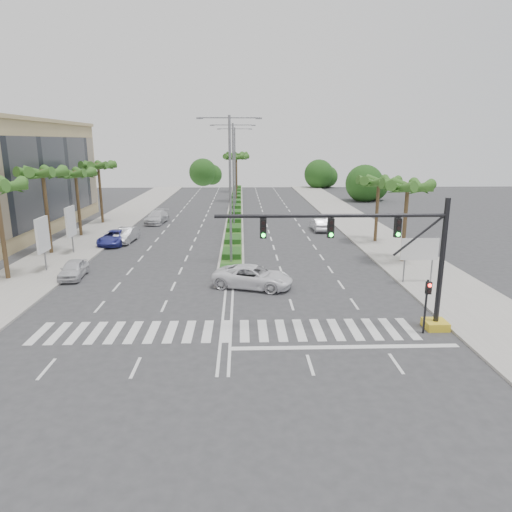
{
  "coord_description": "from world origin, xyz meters",
  "views": [
    {
      "loc": [
        0.87,
        -23.04,
        10.01
      ],
      "look_at": [
        1.78,
        4.76,
        3.0
      ],
      "focal_mm": 32.0,
      "sensor_mm": 36.0,
      "label": 1
    }
  ],
  "objects_px": {
    "car_parked_a": "(73,269)",
    "car_parked_b": "(126,235)",
    "car_parked_d": "(157,217)",
    "car_crossing": "(253,277)",
    "car_parked_c": "(115,238)",
    "car_right": "(319,224)"
  },
  "relations": [
    {
      "from": "car_crossing",
      "to": "car_parked_c",
      "type": "bearing_deg",
      "value": 61.46
    },
    {
      "from": "car_parked_a",
      "to": "car_crossing",
      "type": "relative_size",
      "value": 0.7
    },
    {
      "from": "car_parked_c",
      "to": "car_right",
      "type": "height_order",
      "value": "car_right"
    },
    {
      "from": "car_parked_c",
      "to": "car_parked_d",
      "type": "relative_size",
      "value": 0.94
    },
    {
      "from": "car_parked_b",
      "to": "car_parked_c",
      "type": "relative_size",
      "value": 0.9
    },
    {
      "from": "car_crossing",
      "to": "car_right",
      "type": "xyz_separation_m",
      "value": [
        8.21,
        20.89,
        -0.04
      ]
    },
    {
      "from": "car_parked_d",
      "to": "car_crossing",
      "type": "relative_size",
      "value": 0.95
    },
    {
      "from": "car_parked_b",
      "to": "car_crossing",
      "type": "bearing_deg",
      "value": -45.03
    },
    {
      "from": "car_parked_a",
      "to": "car_parked_b",
      "type": "distance_m",
      "value": 12.56
    },
    {
      "from": "car_crossing",
      "to": "car_parked_a",
      "type": "bearing_deg",
      "value": 96.52
    },
    {
      "from": "car_parked_c",
      "to": "car_crossing",
      "type": "height_order",
      "value": "car_crossing"
    },
    {
      "from": "car_parked_a",
      "to": "car_parked_c",
      "type": "height_order",
      "value": "car_parked_c"
    },
    {
      "from": "car_parked_a",
      "to": "car_crossing",
      "type": "height_order",
      "value": "car_crossing"
    },
    {
      "from": "car_parked_d",
      "to": "car_right",
      "type": "xyz_separation_m",
      "value": [
        19.63,
        -5.56,
        -0.04
      ]
    },
    {
      "from": "car_crossing",
      "to": "car_parked_d",
      "type": "bearing_deg",
      "value": 41.54
    },
    {
      "from": "car_parked_b",
      "to": "car_crossing",
      "type": "xyz_separation_m",
      "value": [
        12.56,
        -15.31,
        0.04
      ]
    },
    {
      "from": "car_parked_b",
      "to": "car_crossing",
      "type": "relative_size",
      "value": 0.8
    },
    {
      "from": "car_parked_c",
      "to": "car_parked_d",
      "type": "height_order",
      "value": "car_parked_d"
    },
    {
      "from": "car_parked_a",
      "to": "car_parked_d",
      "type": "relative_size",
      "value": 0.74
    },
    {
      "from": "car_parked_a",
      "to": "car_parked_c",
      "type": "bearing_deg",
      "value": 86.17
    },
    {
      "from": "car_crossing",
      "to": "car_right",
      "type": "height_order",
      "value": "car_crossing"
    },
    {
      "from": "car_parked_a",
      "to": "car_crossing",
      "type": "distance_m",
      "value": 13.75
    }
  ]
}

